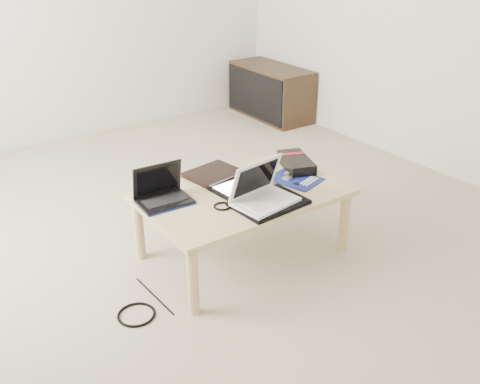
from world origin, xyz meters
TOP-DOWN VIEW (x-y plane):
  - ground at (0.00, 0.00)m, footprint 4.00×4.00m
  - coffee_table at (0.08, -0.49)m, footprint 1.10×0.70m
  - media_cabinet at (1.77, 1.45)m, footprint 0.41×0.90m
  - book at (0.06, -0.23)m, footprint 0.33×0.29m
  - netbook at (-0.33, -0.34)m, footprint 0.28×0.21m
  - tablet at (0.06, -0.44)m, footprint 0.27×0.22m
  - remote at (0.26, -0.40)m, footprint 0.05×0.21m
  - neoprene_sleeve at (0.10, -0.69)m, footprint 0.38×0.29m
  - white_laptop at (0.07, -0.67)m, footprint 0.35×0.27m
  - motherboard at (0.42, -0.53)m, footprint 0.29×0.33m
  - gpu_box at (0.53, -0.40)m, footprint 0.25×0.33m
  - cable_coil at (-0.11, -0.58)m, footprint 0.10×0.10m
  - floor_cable_coil at (-0.67, -0.65)m, footprint 0.24×0.24m
  - floor_cable_trail at (-0.53, -0.57)m, footprint 0.03×0.38m

SIDE VIEW (x-z plane):
  - ground at x=0.00m, z-range 0.00..0.00m
  - floor_cable_trail at x=-0.53m, z-range 0.00..0.01m
  - floor_cable_coil at x=-0.67m, z-range 0.00..0.01m
  - media_cabinet at x=1.77m, z-range 0.00..0.50m
  - coffee_table at x=0.08m, z-range 0.15..0.55m
  - motherboard at x=0.42m, z-range 0.40..0.41m
  - cable_coil at x=-0.11m, z-range 0.40..0.41m
  - tablet at x=0.06m, z-range 0.40..0.41m
  - remote at x=0.26m, z-range 0.40..0.42m
  - neoprene_sleeve at x=0.10m, z-range 0.40..0.42m
  - book at x=0.06m, z-range 0.40..0.43m
  - gpu_box at x=0.53m, z-range 0.40..0.47m
  - netbook at x=-0.33m, z-range 0.34..0.54m
  - white_laptop at x=0.07m, z-range 0.35..0.58m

